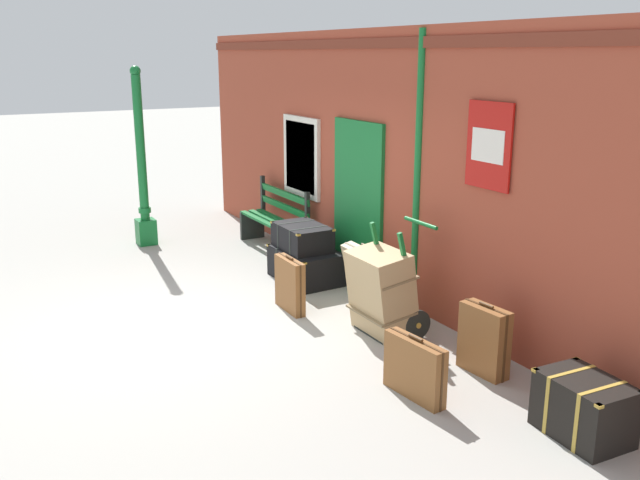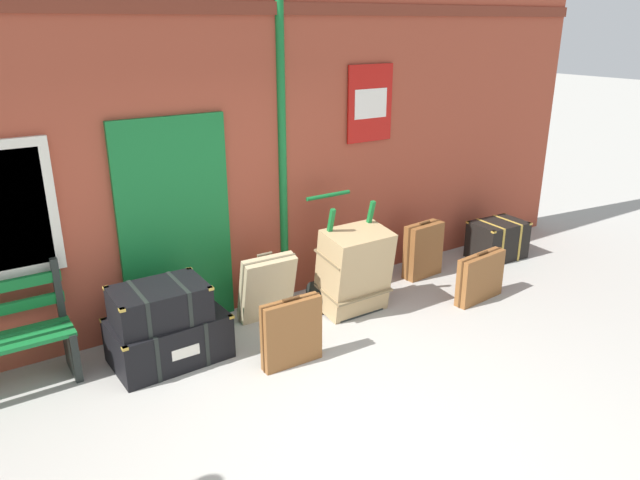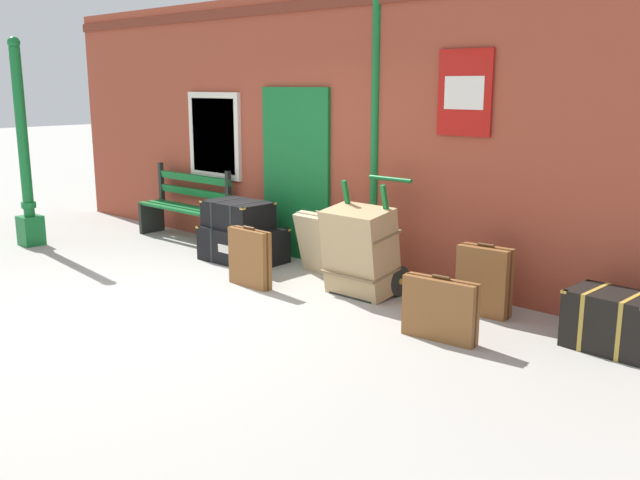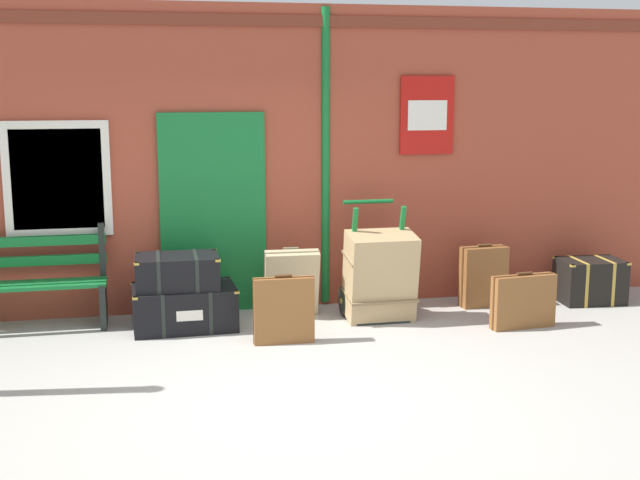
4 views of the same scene
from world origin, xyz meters
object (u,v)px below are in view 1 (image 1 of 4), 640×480
object	(u,v)px
lamp_post	(143,180)
platform_bench	(276,221)
suitcase_cream	(290,285)
corner_trunk	(584,408)
porters_trolley	(395,306)
large_brown_trunk	(381,292)
steamer_trunk_middle	(302,237)
steamer_trunk_base	(306,265)
suitcase_umber	(415,368)
suitcase_brown	(363,275)
suitcase_tan	(484,340)

from	to	relation	value
lamp_post	platform_bench	bearing A→B (deg)	53.00
suitcase_cream	corner_trunk	xyz separation A→B (m)	(3.56, 0.76, -0.07)
porters_trolley	large_brown_trunk	size ratio (longest dim) A/B	1.27
steamer_trunk_middle	corner_trunk	xyz separation A→B (m)	(4.51, 0.10, -0.34)
suitcase_cream	platform_bench	bearing A→B (deg)	157.82
steamer_trunk_base	large_brown_trunk	distance (m)	1.99
porters_trolley	suitcase_umber	bearing A→B (deg)	-28.71
platform_bench	steamer_trunk_middle	size ratio (longest dim) A/B	1.96
corner_trunk	lamp_post	bearing A→B (deg)	-168.84
steamer_trunk_middle	suitcase_cream	xyz separation A→B (m)	(0.94, -0.66, -0.27)
suitcase_brown	porters_trolley	bearing A→B (deg)	-9.49
steamer_trunk_middle	suitcase_tan	size ratio (longest dim) A/B	1.17
steamer_trunk_base	large_brown_trunk	bearing A→B (deg)	-4.16
platform_bench	corner_trunk	distance (m)	6.00
suitcase_brown	suitcase_cream	world-z (taller)	suitcase_brown
suitcase_brown	suitcase_tan	size ratio (longest dim) A/B	1.05
suitcase_umber	large_brown_trunk	bearing A→B (deg)	157.57
suitcase_cream	corner_trunk	size ratio (longest dim) A/B	0.93
platform_bench	large_brown_trunk	distance (m)	3.54
platform_bench	suitcase_umber	distance (m)	4.94
porters_trolley	suitcase_tan	xyz separation A→B (m)	(1.25, 0.12, 0.06)
steamer_trunk_base	porters_trolley	world-z (taller)	porters_trolley
steamer_trunk_middle	suitcase_cream	bearing A→B (deg)	-35.13
suitcase_umber	corner_trunk	bearing A→B (deg)	33.43
lamp_post	corner_trunk	world-z (taller)	lamp_post
steamer_trunk_base	suitcase_tan	distance (m)	3.23
lamp_post	suitcase_tan	distance (m)	6.24
lamp_post	steamer_trunk_middle	world-z (taller)	lamp_post
steamer_trunk_base	suitcase_tan	world-z (taller)	suitcase_tan
suitcase_cream	suitcase_umber	bearing A→B (deg)	-0.07
lamp_post	corner_trunk	bearing A→B (deg)	11.16
steamer_trunk_base	porters_trolley	xyz separation A→B (m)	(1.97, 0.03, 0.06)
steamer_trunk_middle	suitcase_brown	xyz separation A→B (m)	(1.17, 0.20, -0.22)
porters_trolley	large_brown_trunk	distance (m)	0.27
porters_trolley	suitcase_brown	world-z (taller)	porters_trolley
steamer_trunk_base	suitcase_brown	size ratio (longest dim) A/B	1.41
platform_bench	steamer_trunk_middle	distance (m)	1.53
steamer_trunk_middle	suitcase_tan	xyz separation A→B (m)	(3.28, 0.18, -0.25)
porters_trolley	corner_trunk	xyz separation A→B (m)	(2.48, 0.04, -0.03)
platform_bench	steamer_trunk_base	xyz separation A→B (m)	(1.55, -0.31, -0.23)
platform_bench	steamer_trunk_middle	xyz separation A→B (m)	(1.49, -0.33, 0.14)
suitcase_brown	lamp_post	bearing A→B (deg)	-158.62
steamer_trunk_middle	corner_trunk	world-z (taller)	steamer_trunk_middle
platform_bench	porters_trolley	xyz separation A→B (m)	(3.51, -0.27, -0.18)
suitcase_umber	suitcase_cream	size ratio (longest dim) A/B	1.01
suitcase_umber	corner_trunk	distance (m)	1.39
suitcase_umber	suitcase_cream	world-z (taller)	suitcase_cream
lamp_post	porters_trolley	xyz separation A→B (m)	(4.76, 1.38, -0.75)
suitcase_umber	suitcase_cream	distance (m)	2.40
steamer_trunk_base	suitcase_brown	distance (m)	1.13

